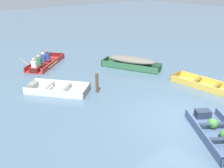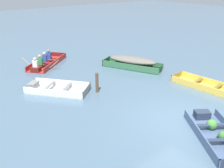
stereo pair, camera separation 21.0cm
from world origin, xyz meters
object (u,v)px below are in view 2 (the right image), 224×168
object	(u,v)px
dinghy_slate_blue_foreground	(216,133)
skiff_yellow_mid_moored	(209,87)
skiff_green_near_moored	(133,62)
rowboat_red_with_crew	(45,62)
skiff_white_far_moored	(55,89)
mooring_post	(97,83)

from	to	relation	value
dinghy_slate_blue_foreground	skiff_yellow_mid_moored	size ratio (longest dim) A/B	0.88
skiff_green_near_moored	skiff_yellow_mid_moored	world-z (taller)	skiff_green_near_moored
rowboat_red_with_crew	dinghy_slate_blue_foreground	bearing A→B (deg)	-82.52
rowboat_red_with_crew	skiff_green_near_moored	bearing A→B (deg)	-43.17
dinghy_slate_blue_foreground	skiff_white_far_moored	xyz separation A→B (m)	(-2.66, 6.85, -0.02)
rowboat_red_with_crew	mooring_post	xyz separation A→B (m)	(0.28, -5.21, 0.28)
skiff_green_near_moored	skiff_white_far_moored	distance (m)	5.22
dinghy_slate_blue_foreground	skiff_yellow_mid_moored	bearing A→B (deg)	34.96
skiff_white_far_moored	rowboat_red_with_crew	size ratio (longest dim) A/B	0.92
rowboat_red_with_crew	mooring_post	bearing A→B (deg)	-86.95
skiff_white_far_moored	mooring_post	distance (m)	2.07
rowboat_red_with_crew	skiff_white_far_moored	bearing A→B (deg)	-107.92
skiff_white_far_moored	skiff_green_near_moored	bearing A→B (deg)	1.78
dinghy_slate_blue_foreground	skiff_white_far_moored	size ratio (longest dim) A/B	1.03
mooring_post	skiff_white_far_moored	bearing A→B (deg)	138.75
rowboat_red_with_crew	mooring_post	size ratio (longest dim) A/B	3.42
skiff_green_near_moored	mooring_post	world-z (taller)	mooring_post
skiff_white_far_moored	dinghy_slate_blue_foreground	bearing A→B (deg)	-68.77
skiff_yellow_mid_moored	skiff_white_far_moored	size ratio (longest dim) A/B	1.17
dinghy_slate_blue_foreground	skiff_white_far_moored	distance (m)	7.34
skiff_green_near_moored	skiff_white_far_moored	xyz separation A→B (m)	(-5.21, -0.16, -0.30)
skiff_yellow_mid_moored	mooring_post	bearing A→B (deg)	145.72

